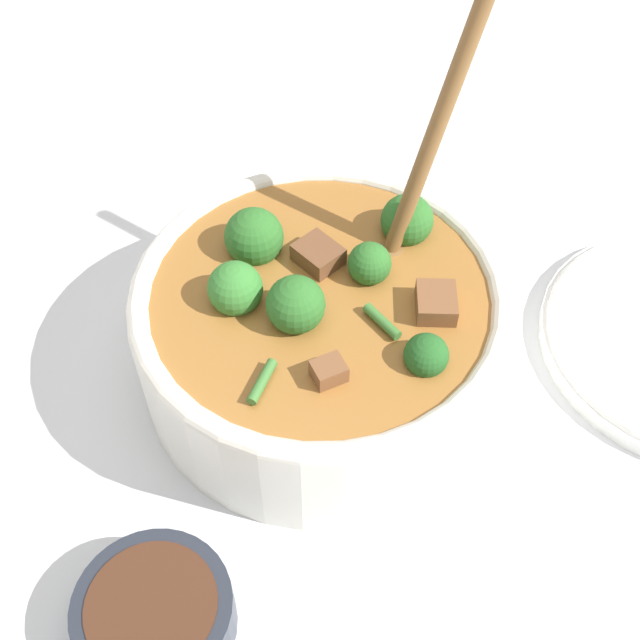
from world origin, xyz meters
TOP-DOWN VIEW (x-y plane):
  - ground_plane at (0.00, 0.00)m, footprint 4.00×4.00m
  - stew_bowl at (-0.00, -0.00)m, footprint 0.27×0.27m
  - condiment_bowl at (0.04, 0.22)m, footprint 0.10×0.10m

SIDE VIEW (x-z plane):
  - ground_plane at x=0.00m, z-range 0.00..0.00m
  - condiment_bowl at x=0.04m, z-range 0.00..0.04m
  - stew_bowl at x=0.00m, z-range -0.09..0.21m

